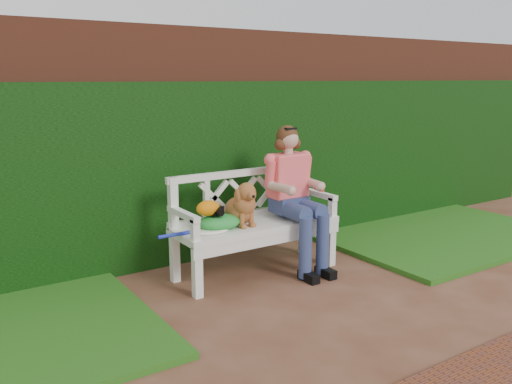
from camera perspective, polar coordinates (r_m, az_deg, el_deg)
ground at (r=4.20m, az=7.11°, el=-12.51°), size 60.00×60.00×0.00m
brick_wall at (r=5.45m, az=-5.68°, el=5.20°), size 10.00×0.30×2.20m
ivy_hedge at (r=5.29m, az=-4.51°, el=2.28°), size 10.00×0.18×1.70m
grass_right at (r=6.43m, az=18.32°, el=-4.09°), size 2.60×2.00×0.05m
garden_bench at (r=4.88m, az=-0.00°, el=-5.86°), size 1.64×0.78×0.48m
seated_woman at (r=4.97m, az=3.64°, el=-0.98°), size 0.72×0.83×1.25m
dog at (r=4.67m, az=-1.62°, el=-1.14°), size 0.33×0.40×0.39m
tennis_racket at (r=4.54m, az=-5.27°, el=-3.93°), size 0.68×0.31×0.03m
green_bag at (r=4.58m, az=-3.90°, el=-3.14°), size 0.44×0.39×0.13m
camera_item at (r=4.54m, az=-4.22°, el=-1.98°), size 0.13×0.11×0.07m
baseball_glove at (r=4.51m, az=-5.07°, el=-1.70°), size 0.23×0.19×0.13m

